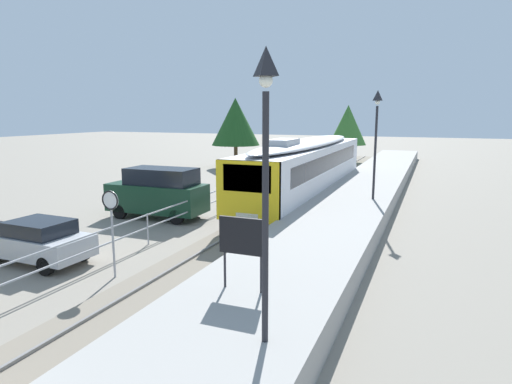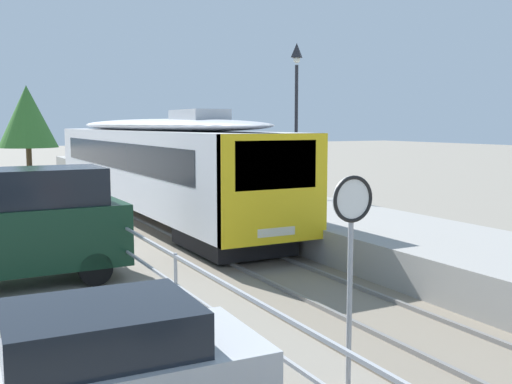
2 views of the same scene
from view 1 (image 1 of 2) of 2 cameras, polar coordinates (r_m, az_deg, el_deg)
ground_plane at (r=26.58m, az=-0.53°, el=-1.04°), size 160.00×160.00×0.00m
track_rails at (r=25.59m, az=5.68°, el=-1.45°), size 3.20×60.00×0.14m
commuter_train at (r=26.58m, az=6.61°, el=3.57°), size 2.82×18.47×3.74m
station_platform at (r=24.81m, az=12.91°, el=-1.04°), size 3.90×60.00×0.90m
platform_lamp_near_end at (r=7.72m, az=1.25°, el=6.34°), size 0.34×0.34×5.35m
platform_lamp_mid_platform at (r=22.60m, az=15.29°, el=8.45°), size 0.34×0.34×5.35m
platform_notice_board at (r=10.59m, az=-1.75°, el=-6.03°), size 1.20×0.08×1.80m
speed_limit_sign at (r=14.38m, az=-18.23°, el=-2.48°), size 0.61×0.10×2.81m
carpark_fence at (r=17.96m, az=-13.83°, el=-3.80°), size 0.06×36.06×1.25m
parked_hatchback_silver at (r=17.14m, az=-26.45°, el=-5.66°), size 4.06×1.89×1.53m
parked_van_dark_green at (r=22.34m, az=-12.51°, el=-0.04°), size 4.92×2.01×2.51m
tree_behind_carpark at (r=47.73m, az=11.78°, el=8.46°), size 3.88×3.88×6.03m
tree_behind_station_far at (r=42.64m, az=-2.66°, el=9.05°), size 4.59×4.59×6.62m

